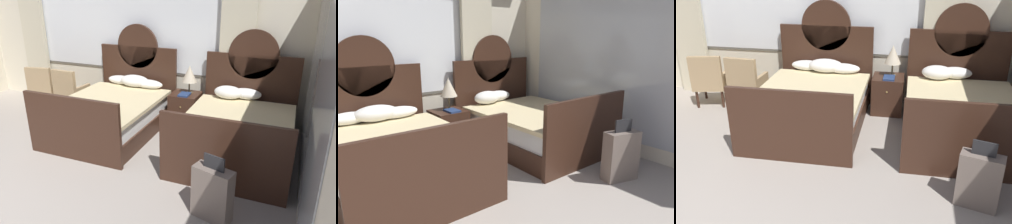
{
  "view_description": "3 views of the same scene",
  "coord_description": "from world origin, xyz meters",
  "views": [
    {
      "loc": [
        3.21,
        -1.41,
        2.39
      ],
      "look_at": [
        1.69,
        2.33,
        0.82
      ],
      "focal_mm": 34.01,
      "sensor_mm": 36.0,
      "label": 1
    },
    {
      "loc": [
        -0.8,
        -0.49,
        1.77
      ],
      "look_at": [
        1.52,
        2.42,
        0.85
      ],
      "focal_mm": 33.2,
      "sensor_mm": 36.0,
      "label": 2
    },
    {
      "loc": [
        1.76,
        -1.98,
        2.55
      ],
      "look_at": [
        0.97,
        2.33,
        0.59
      ],
      "focal_mm": 39.4,
      "sensor_mm": 36.0,
      "label": 3
    }
  ],
  "objects": [
    {
      "name": "wall_back_window",
      "position": [
        0.0,
        4.24,
        1.43
      ],
      "size": [
        6.92,
        0.22,
        2.7
      ],
      "color": "beige",
      "rests_on": "ground_plane"
    },
    {
      "name": "armchair_by_window_centre",
      "position": [
        -1.61,
        3.54,
        0.47
      ],
      "size": [
        0.63,
        0.63,
        0.91
      ],
      "color": "tan",
      "rests_on": "ground_plane"
    },
    {
      "name": "nightstand_between_beds",
      "position": [
        1.44,
        3.79,
        0.31
      ],
      "size": [
        0.5,
        0.53,
        0.62
      ],
      "color": "#382116",
      "rests_on": "ground_plane"
    },
    {
      "name": "bed_near_window",
      "position": [
        0.35,
        3.09,
        0.37
      ],
      "size": [
        1.61,
        2.19,
        1.77
      ],
      "color": "#382116",
      "rests_on": "ground_plane"
    },
    {
      "name": "table_lamp_on_nightstand",
      "position": [
        1.5,
        3.84,
        0.97
      ],
      "size": [
        0.27,
        0.27,
        0.51
      ],
      "color": "brown",
      "rests_on": "nightstand_between_beds"
    },
    {
      "name": "armchair_by_window_left",
      "position": [
        -0.94,
        3.54,
        0.47
      ],
      "size": [
        0.55,
        0.55,
        0.91
      ],
      "color": "tan",
      "rests_on": "ground_plane"
    },
    {
      "name": "bed_near_mirror",
      "position": [
        2.54,
        3.08,
        0.36
      ],
      "size": [
        1.61,
        2.19,
        1.77
      ],
      "color": "#382116",
      "rests_on": "ground_plane"
    },
    {
      "name": "book_on_nightstand",
      "position": [
        1.46,
        3.69,
        0.63
      ],
      "size": [
        0.18,
        0.26,
        0.03
      ],
      "color": "navy",
      "rests_on": "nightstand_between_beds"
    },
    {
      "name": "suitcase_on_floor",
      "position": [
        2.57,
        1.44,
        0.32
      ],
      "size": [
        0.47,
        0.3,
        0.78
      ],
      "color": "#75665B",
      "rests_on": "ground_plane"
    }
  ]
}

